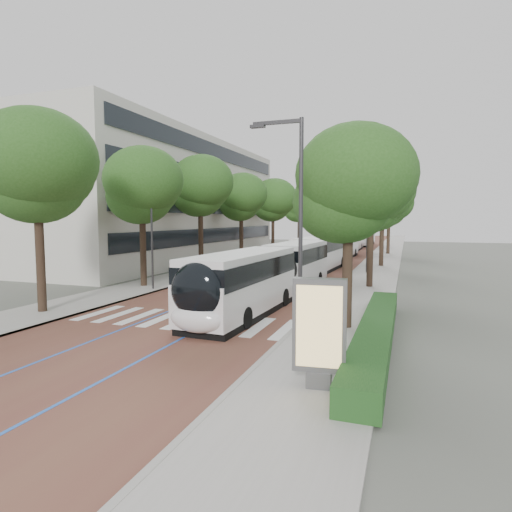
# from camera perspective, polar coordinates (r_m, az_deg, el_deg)

# --- Properties ---
(ground) EXTENTS (160.00, 160.00, 0.00)m
(ground) POSITION_cam_1_polar(r_m,az_deg,el_deg) (20.17, -11.40, -9.06)
(ground) COLOR #51544C
(ground) RESTS_ON ground
(road) EXTENTS (11.00, 140.00, 0.02)m
(road) POSITION_cam_1_polar(r_m,az_deg,el_deg) (57.86, 9.37, 0.12)
(road) COLOR brown
(road) RESTS_ON ground
(sidewalk_left) EXTENTS (4.00, 140.00, 0.12)m
(sidewalk_left) POSITION_cam_1_polar(r_m,az_deg,el_deg) (59.63, 2.26, 0.37)
(sidewalk_left) COLOR gray
(sidewalk_left) RESTS_ON ground
(sidewalk_right) EXTENTS (4.00, 140.00, 0.12)m
(sidewalk_right) POSITION_cam_1_polar(r_m,az_deg,el_deg) (57.03, 16.80, -0.05)
(sidewalk_right) COLOR gray
(sidewalk_right) RESTS_ON ground
(kerb_left) EXTENTS (0.20, 140.00, 0.14)m
(kerb_left) POSITION_cam_1_polar(r_m,az_deg,el_deg) (59.09, 4.02, 0.32)
(kerb_left) COLOR gray
(kerb_left) RESTS_ON ground
(kerb_right) EXTENTS (0.20, 140.00, 0.14)m
(kerb_right) POSITION_cam_1_polar(r_m,az_deg,el_deg) (57.14, 14.90, 0.01)
(kerb_right) COLOR gray
(kerb_right) RESTS_ON ground
(zebra_crossing) EXTENTS (10.55, 3.60, 0.01)m
(zebra_crossing) POSITION_cam_1_polar(r_m,az_deg,el_deg) (20.91, -9.51, -8.46)
(zebra_crossing) COLOR silver
(zebra_crossing) RESTS_ON ground
(lane_line_left) EXTENTS (0.12, 126.00, 0.01)m
(lane_line_left) POSITION_cam_1_polar(r_m,az_deg,el_deg) (58.16, 7.82, 0.18)
(lane_line_left) COLOR blue
(lane_line_left) RESTS_ON road
(lane_line_right) EXTENTS (0.12, 126.00, 0.01)m
(lane_line_right) POSITION_cam_1_polar(r_m,az_deg,el_deg) (57.60, 10.93, 0.09)
(lane_line_right) COLOR blue
(lane_line_right) RESTS_ON road
(office_building) EXTENTS (18.11, 40.00, 14.00)m
(office_building) POSITION_cam_1_polar(r_m,az_deg,el_deg) (53.70, -14.06, 7.13)
(office_building) COLOR #B0AEA3
(office_building) RESTS_ON ground
(hedge) EXTENTS (1.20, 14.00, 0.80)m
(hedge) POSITION_cam_1_polar(r_m,az_deg,el_deg) (17.35, 15.74, -9.70)
(hedge) COLOR #153E17
(hedge) RESTS_ON sidewalk_right
(streetlight_near) EXTENTS (1.82, 0.20, 8.00)m
(streetlight_near) POSITION_cam_1_polar(r_m,az_deg,el_deg) (14.20, 5.27, 4.78)
(streetlight_near) COLOR #333235
(streetlight_near) RESTS_ON sidewalk_right
(streetlight_far) EXTENTS (1.82, 0.20, 8.00)m
(streetlight_far) POSITION_cam_1_polar(r_m,az_deg,el_deg) (38.92, 14.40, 4.77)
(streetlight_far) COLOR #333235
(streetlight_far) RESTS_ON sidewalk_right
(lamp_post_left) EXTENTS (0.14, 0.14, 8.00)m
(lamp_post_left) POSITION_cam_1_polar(r_m,az_deg,el_deg) (29.61, -13.73, 3.41)
(lamp_post_left) COLOR #333235
(lamp_post_left) RESTS_ON sidewalk_left
(trees_left) EXTENTS (6.17, 60.73, 9.94)m
(trees_left) POSITION_cam_1_polar(r_m,az_deg,el_deg) (45.70, -3.22, 7.79)
(trees_left) COLOR black
(trees_left) RESTS_ON ground
(trees_right) EXTENTS (5.82, 47.46, 8.87)m
(trees_right) POSITION_cam_1_polar(r_m,az_deg,el_deg) (40.82, 16.21, 6.64)
(trees_right) COLOR black
(trees_right) RESTS_ON ground
(lead_bus) EXTENTS (3.36, 18.49, 3.20)m
(lead_bus) POSITION_cam_1_polar(r_m,az_deg,el_deg) (24.85, 1.81, -2.49)
(lead_bus) COLOR black
(lead_bus) RESTS_ON ground
(bus_queued_0) EXTENTS (3.21, 12.52, 3.20)m
(bus_queued_0) POSITION_cam_1_polar(r_m,az_deg,el_deg) (39.96, 8.50, 0.29)
(bus_queued_0) COLOR silver
(bus_queued_0) RESTS_ON ground
(bus_queued_1) EXTENTS (3.04, 12.49, 3.20)m
(bus_queued_1) POSITION_cam_1_polar(r_m,az_deg,el_deg) (52.54, 11.10, 1.37)
(bus_queued_1) COLOR silver
(bus_queued_1) RESTS_ON ground
(bus_queued_2) EXTENTS (2.59, 12.41, 3.20)m
(bus_queued_2) POSITION_cam_1_polar(r_m,az_deg,el_deg) (65.81, 12.50, 2.06)
(bus_queued_2) COLOR silver
(bus_queued_2) RESTS_ON ground
(bus_queued_3) EXTENTS (3.14, 12.51, 3.20)m
(bus_queued_3) POSITION_cam_1_polar(r_m,az_deg,el_deg) (79.78, 14.12, 2.52)
(bus_queued_3) COLOR silver
(bus_queued_3) RESTS_ON ground
(ad_panel) EXTENTS (1.52, 0.64, 3.09)m
(ad_panel) POSITION_cam_1_polar(r_m,az_deg,el_deg) (12.30, 8.46, -9.77)
(ad_panel) COLOR #59595B
(ad_panel) RESTS_ON sidewalk_right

